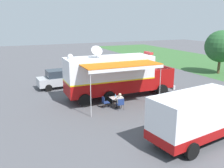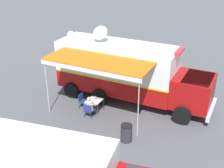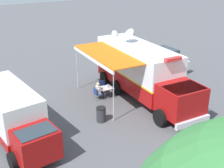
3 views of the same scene
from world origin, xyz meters
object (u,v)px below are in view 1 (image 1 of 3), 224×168
(folding_table, at_px, (115,98))
(water_bottle, at_px, (115,96))
(trash_bin, at_px, (161,103))
(seated_responder, at_px, (119,101))
(support_truck, at_px, (202,116))
(folding_chair_at_table, at_px, (120,103))
(car_behind_truck, at_px, (59,79))
(folding_chair_beside_table, at_px, (105,101))
(command_truck, at_px, (118,75))

(folding_table, xyz_separation_m, water_bottle, (-0.06, 0.03, 0.16))
(water_bottle, relative_size, trash_bin, 0.25)
(seated_responder, xyz_separation_m, support_truck, (6.09, 2.01, 0.73))
(water_bottle, relative_size, folding_chair_at_table, 0.26)
(car_behind_truck, bearing_deg, trash_bin, 31.19)
(trash_bin, bearing_deg, folding_chair_at_table, -111.74)
(folding_table, bearing_deg, seated_responder, 3.66)
(water_bottle, distance_m, folding_chair_at_table, 0.91)
(folding_chair_beside_table, bearing_deg, command_truck, 135.16)
(seated_responder, bearing_deg, trash_bin, 64.92)
(folding_chair_at_table, bearing_deg, support_truck, 18.84)
(command_truck, distance_m, folding_chair_at_table, 3.42)
(folding_table, relative_size, trash_bin, 0.89)
(command_truck, distance_m, folding_chair_beside_table, 3.19)
(command_truck, relative_size, water_bottle, 42.49)
(support_truck, bearing_deg, command_truck, -174.24)
(water_bottle, bearing_deg, car_behind_truck, -158.94)
(trash_bin, height_order, car_behind_truck, car_behind_truck)
(folding_chair_at_table, distance_m, support_truck, 6.30)
(folding_chair_beside_table, relative_size, car_behind_truck, 0.20)
(seated_responder, bearing_deg, folding_chair_at_table, -0.68)
(command_truck, xyz_separation_m, folding_chair_at_table, (2.89, -1.13, -1.43))
(command_truck, bearing_deg, seated_responder, -22.60)
(car_behind_truck, bearing_deg, command_truck, 37.32)
(folding_chair_at_table, xyz_separation_m, car_behind_truck, (-7.96, -2.74, 0.37))
(seated_responder, xyz_separation_m, trash_bin, (1.28, 2.74, -0.20))
(trash_bin, distance_m, support_truck, 4.95)
(support_truck, xyz_separation_m, car_behind_truck, (-13.87, -4.76, -0.51))
(water_bottle, xyz_separation_m, folding_chair_beside_table, (-0.01, -0.88, -0.32))
(folding_chair_beside_table, xyz_separation_m, seated_responder, (0.68, 0.89, 0.14))
(folding_chair_beside_table, bearing_deg, seated_responder, 52.72)
(folding_chair_beside_table, distance_m, trash_bin, 4.12)
(folding_chair_beside_table, bearing_deg, support_truck, 23.20)
(support_truck, bearing_deg, folding_chair_at_table, -161.16)
(trash_bin, bearing_deg, support_truck, -8.60)
(trash_bin, bearing_deg, folding_chair_beside_table, -118.36)
(command_truck, distance_m, water_bottle, 2.58)
(folding_table, bearing_deg, water_bottle, 149.95)
(command_truck, bearing_deg, folding_chair_beside_table, -44.84)
(command_truck, xyz_separation_m, seated_responder, (2.70, -1.12, -1.29))
(folding_chair_at_table, height_order, support_truck, support_truck)
(water_bottle, height_order, seated_responder, seated_responder)
(command_truck, bearing_deg, car_behind_truck, -142.68)
(seated_responder, bearing_deg, folding_table, -176.34)
(folding_table, height_order, trash_bin, trash_bin)
(folding_table, height_order, seated_responder, seated_responder)
(car_behind_truck, bearing_deg, folding_chair_beside_table, 14.64)
(command_truck, xyz_separation_m, support_truck, (8.79, 0.89, -0.56))
(water_bottle, height_order, folding_chair_at_table, water_bottle)
(seated_responder, height_order, trash_bin, seated_responder)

